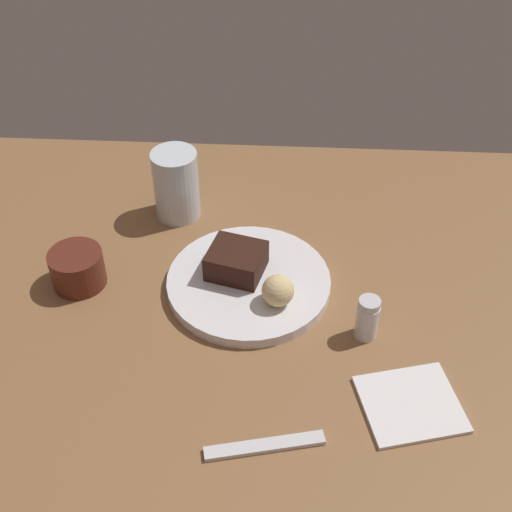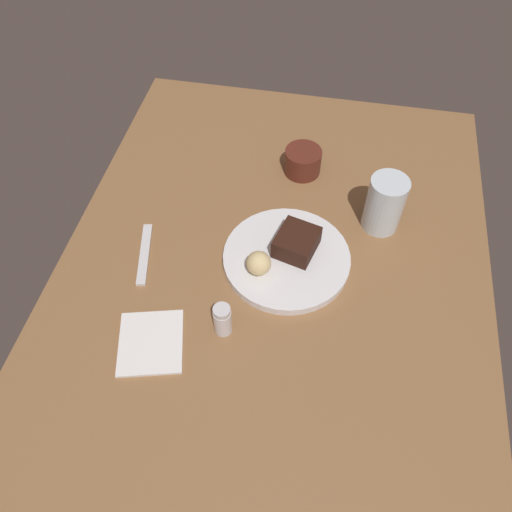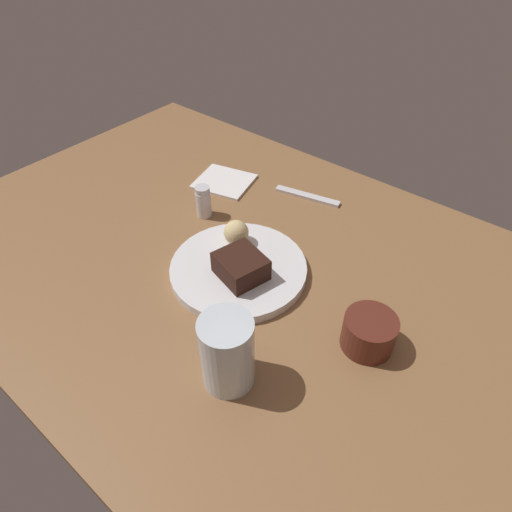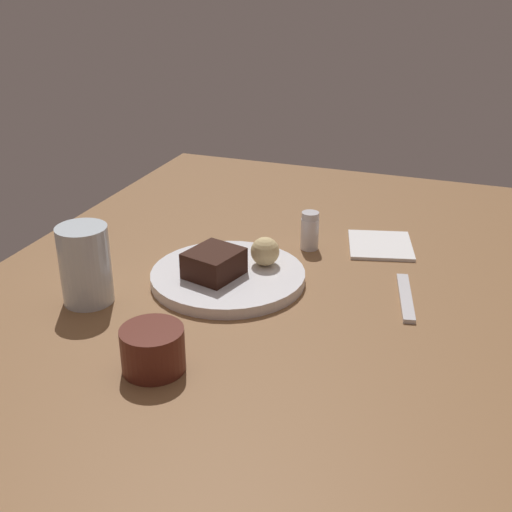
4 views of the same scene
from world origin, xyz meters
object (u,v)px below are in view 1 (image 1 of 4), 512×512
object	(u,v)px
chocolate_cake_slice	(236,261)
water_glass	(176,184)
folded_napkin	(411,404)
dessert_spoon	(265,446)
salt_shaker	(367,318)
coffee_cup	(77,268)
bread_roll	(278,291)
dessert_plate	(249,283)

from	to	relation	value
chocolate_cake_slice	water_glass	xyz separation A→B (cm)	(-11.33, 16.04, 2.18)
folded_napkin	dessert_spoon	bearing A→B (deg)	-158.61
salt_shaker	folded_napkin	distance (cm)	13.37
coffee_cup	chocolate_cake_slice	bearing A→B (deg)	4.61
water_glass	folded_napkin	xyz separation A→B (cm)	(35.63, -38.29, -5.79)
chocolate_cake_slice	bread_roll	world-z (taller)	bread_roll
chocolate_cake_slice	bread_roll	xyz separation A→B (cm)	(6.51, -6.27, 0.26)
dessert_spoon	folded_napkin	size ratio (longest dim) A/B	1.21
dessert_plate	bread_roll	xyz separation A→B (cm)	(4.55, -4.74, 3.27)
chocolate_cake_slice	folded_napkin	size ratio (longest dim) A/B	0.65
dessert_plate	water_glass	xyz separation A→B (cm)	(-13.29, 17.57, 5.19)
dessert_spoon	folded_napkin	bearing A→B (deg)	8.73
water_glass	dessert_spoon	bearing A→B (deg)	-69.48
bread_roll	dessert_spoon	xyz separation A→B (cm)	(-0.79, -23.25, -3.82)
chocolate_cake_slice	salt_shaker	size ratio (longest dim) A/B	1.17
dessert_plate	chocolate_cake_slice	bearing A→B (deg)	141.91
dessert_spoon	coffee_cup	bearing A→B (deg)	124.59
bread_roll	water_glass	size ratio (longest dim) A/B	0.39
salt_shaker	folded_napkin	size ratio (longest dim) A/B	0.56
dessert_plate	bread_roll	distance (cm)	7.34
bread_roll	folded_napkin	distance (cm)	24.22
dessert_plate	water_glass	bearing A→B (deg)	127.09
coffee_cup	folded_napkin	distance (cm)	52.56
water_glass	folded_napkin	world-z (taller)	water_glass
dessert_spoon	folded_napkin	distance (cm)	19.96
chocolate_cake_slice	folded_napkin	bearing A→B (deg)	-42.47
water_glass	folded_napkin	bearing A→B (deg)	-47.06
chocolate_cake_slice	coffee_cup	xyz separation A→B (cm)	(-24.10, -1.94, -1.00)
chocolate_cake_slice	dessert_spoon	size ratio (longest dim) A/B	0.54
chocolate_cake_slice	folded_napkin	world-z (taller)	chocolate_cake_slice
salt_shaker	dessert_spoon	distance (cm)	23.65
dessert_plate	bread_roll	bearing A→B (deg)	-46.13
salt_shaker	coffee_cup	world-z (taller)	salt_shaker
water_glass	salt_shaker	bearing A→B (deg)	-40.83
chocolate_cake_slice	bread_roll	bearing A→B (deg)	-43.93
dessert_spoon	salt_shaker	bearing A→B (deg)	42.39
bread_roll	coffee_cup	size ratio (longest dim) A/B	0.58
chocolate_cake_slice	coffee_cup	distance (cm)	24.20
bread_roll	water_glass	bearing A→B (deg)	128.65
dessert_plate	water_glass	world-z (taller)	water_glass
salt_shaker	dessert_plate	bearing A→B (deg)	152.98
chocolate_cake_slice	dessert_spoon	bearing A→B (deg)	-79.03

